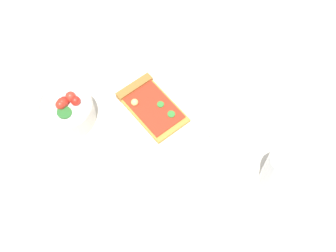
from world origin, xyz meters
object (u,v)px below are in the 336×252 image
salad_bowl (67,110)px  soda_glass (283,170)px  plate (166,101)px  pizza_slice_main (149,104)px

salad_bowl → soda_glass: 0.48m
salad_bowl → soda_glass: (0.43, 0.22, 0.02)m
plate → soda_glass: 0.31m
plate → pizza_slice_main: size_ratio=1.60×
plate → salad_bowl: bearing=-124.1°
pizza_slice_main → salad_bowl: size_ratio=1.36×
salad_bowl → soda_glass: bearing=27.1°
pizza_slice_main → soda_glass: size_ratio=1.47×
pizza_slice_main → plate: bearing=67.9°
salad_bowl → soda_glass: size_ratio=1.08×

